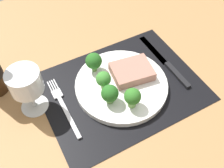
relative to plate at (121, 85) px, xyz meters
The scene contains 11 objects.
ground_plane 2.60cm from the plate, ahead, with size 140.00×110.00×3.00cm, color #996D42.
placemat 0.95cm from the plate, ahead, with size 40.98×31.23×0.30cm, color black.
plate is the anchor object (origin of this frame).
steak 4.52cm from the plate, 17.65° to the left, with size 10.32×8.08×2.59cm, color #9E6B5B.
broccoli_near_fork 6.26cm from the plate, 168.44° to the left, with size 3.80×3.80×5.34cm.
broccoli_center 9.51cm from the plate, 119.25° to the left, with size 4.36×4.36×5.72cm.
broccoli_back_left 7.50cm from the plate, 146.07° to the right, with size 4.24×4.24×5.38cm.
broccoli_front_edge 8.32cm from the plate, 99.64° to the right, with size 4.07×4.07×5.66cm.
fork 15.83cm from the plate, behind, with size 2.40×19.20×0.50cm.
knife 15.42cm from the plate, ahead, with size 1.80×23.00×0.80cm.
wine_glass 23.87cm from the plate, 166.45° to the left, with size 7.64×7.64×12.53cm.
Camera 1 is at (-21.90, -35.10, 53.82)cm, focal length 41.00 mm.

